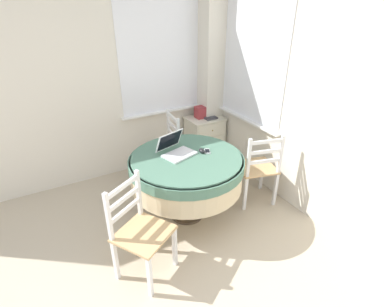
# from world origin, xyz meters

# --- Properties ---
(corner_room_shell) EXTENTS (4.38, 4.48, 2.55)m
(corner_room_shell) POSITION_xyz_m (1.20, 1.66, 1.28)
(corner_room_shell) COLOR silver
(corner_room_shell) RESTS_ON ground_plane
(round_dining_table) EXTENTS (1.18, 1.18, 0.73)m
(round_dining_table) POSITION_xyz_m (0.96, 1.32, 0.59)
(round_dining_table) COLOR #4C3D2D
(round_dining_table) RESTS_ON ground_plane
(laptop) EXTENTS (0.39, 0.38, 0.22)m
(laptop) POSITION_xyz_m (0.90, 1.43, 0.78)
(laptop) COLOR silver
(laptop) RESTS_ON round_dining_table
(computer_mouse) EXTENTS (0.05, 0.08, 0.04)m
(computer_mouse) POSITION_xyz_m (1.14, 1.32, 0.76)
(computer_mouse) COLOR black
(computer_mouse) RESTS_ON round_dining_table
(cell_phone) EXTENTS (0.10, 0.12, 0.01)m
(cell_phone) POSITION_xyz_m (1.20, 1.31, 0.74)
(cell_phone) COLOR #B2B7BC
(cell_phone) RESTS_ON round_dining_table
(dining_chair_near_back_window) EXTENTS (0.45, 0.47, 0.89)m
(dining_chair_near_back_window) POSITION_xyz_m (1.09, 2.16, 0.44)
(dining_chair_near_back_window) COLOR tan
(dining_chair_near_back_window) RESTS_ON ground_plane
(dining_chair_near_right_window) EXTENTS (0.51, 0.50, 0.89)m
(dining_chair_near_right_window) POSITION_xyz_m (1.79, 1.17, 0.44)
(dining_chair_near_right_window) COLOR tan
(dining_chair_near_right_window) RESTS_ON ground_plane
(dining_chair_camera_near) EXTENTS (0.57, 0.56, 0.89)m
(dining_chair_camera_near) POSITION_xyz_m (0.26, 0.85, 0.44)
(dining_chair_camera_near) COLOR tan
(dining_chair_camera_near) RESTS_ON ground_plane
(corner_cabinet) EXTENTS (0.50, 0.42, 0.64)m
(corner_cabinet) POSITION_xyz_m (1.84, 2.38, 0.32)
(corner_cabinet) COLOR silver
(corner_cabinet) RESTS_ON ground_plane
(storage_box) EXTENTS (0.16, 0.13, 0.16)m
(storage_box) POSITION_xyz_m (1.79, 2.42, 0.72)
(storage_box) COLOR #9E3338
(storage_box) RESTS_ON corner_cabinet
(book_on_cabinet) EXTENTS (0.17, 0.20, 0.02)m
(book_on_cabinet) POSITION_xyz_m (1.89, 2.35, 0.65)
(book_on_cabinet) COLOR #3F3F44
(book_on_cabinet) RESTS_ON corner_cabinet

